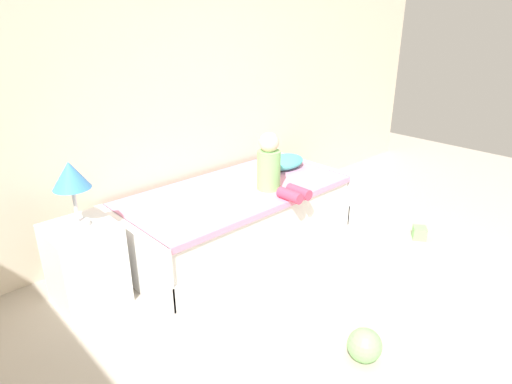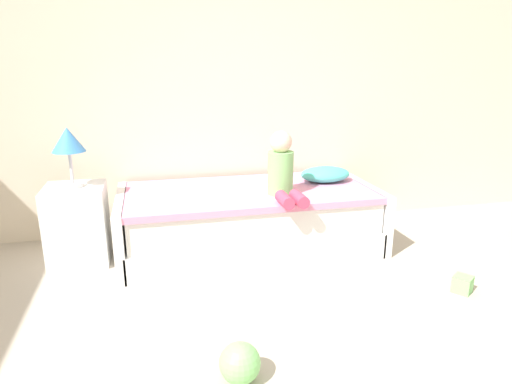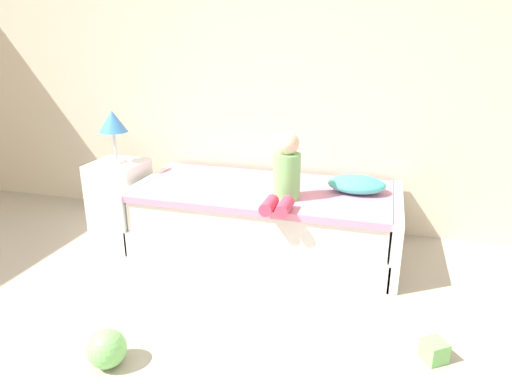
% 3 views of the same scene
% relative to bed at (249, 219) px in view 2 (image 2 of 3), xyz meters
% --- Properties ---
extents(wall_rear, '(7.20, 0.10, 2.90)m').
position_rel_bed_xyz_m(wall_rear, '(-0.16, 0.60, 1.20)').
color(wall_rear, beige).
rests_on(wall_rear, ground).
extents(bed, '(2.11, 1.00, 0.50)m').
position_rel_bed_xyz_m(bed, '(0.00, 0.00, 0.00)').
color(bed, white).
rests_on(bed, ground).
extents(nightstand, '(0.44, 0.44, 0.60)m').
position_rel_bed_xyz_m(nightstand, '(-1.35, 0.04, 0.05)').
color(nightstand, white).
rests_on(nightstand, ground).
extents(table_lamp, '(0.24, 0.24, 0.45)m').
position_rel_bed_xyz_m(table_lamp, '(-1.35, 0.04, 0.69)').
color(table_lamp, silver).
rests_on(table_lamp, nightstand).
extents(child_figure, '(0.20, 0.51, 0.50)m').
position_rel_bed_xyz_m(child_figure, '(0.21, -0.23, 0.46)').
color(child_figure, '#7FC672').
rests_on(child_figure, bed).
extents(pillow, '(0.44, 0.30, 0.13)m').
position_rel_bed_xyz_m(pillow, '(0.70, 0.10, 0.32)').
color(pillow, '#4CCCBC').
rests_on(pillow, bed).
extents(toy_ball, '(0.20, 0.20, 0.20)m').
position_rel_bed_xyz_m(toy_ball, '(-0.41, -1.63, -0.14)').
color(toy_ball, '#7FD872').
rests_on(toy_ball, ground).
extents(toy_block, '(0.16, 0.16, 0.11)m').
position_rel_bed_xyz_m(toy_block, '(1.24, -1.11, -0.19)').
color(toy_block, '#7FD872').
rests_on(toy_block, ground).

